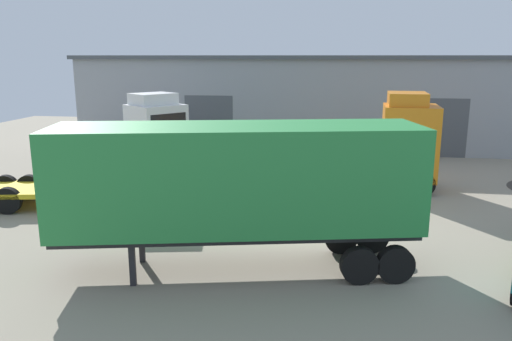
{
  "coord_description": "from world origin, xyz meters",
  "views": [
    {
      "loc": [
        0.87,
        -17.56,
        6.1
      ],
      "look_at": [
        -2.18,
        1.72,
        1.6
      ],
      "focal_mm": 35.0,
      "sensor_mm": 36.0,
      "label": 1
    }
  ],
  "objects_px": {
    "tractor_unit_white": "(152,135)",
    "flatbed_truck_black": "(113,174)",
    "container_trailer_green": "(239,181)",
    "tractor_unit_orange": "(399,144)"
  },
  "relations": [
    {
      "from": "container_trailer_green",
      "to": "tractor_unit_orange",
      "type": "height_order",
      "value": "tractor_unit_orange"
    },
    {
      "from": "flatbed_truck_black",
      "to": "container_trailer_green",
      "type": "bearing_deg",
      "value": -52.21
    },
    {
      "from": "tractor_unit_white",
      "to": "flatbed_truck_black",
      "type": "distance_m",
      "value": 6.48
    },
    {
      "from": "tractor_unit_orange",
      "to": "flatbed_truck_black",
      "type": "xyz_separation_m",
      "value": [
        -11.96,
        -4.59,
        -0.81
      ]
    },
    {
      "from": "tractor_unit_white",
      "to": "tractor_unit_orange",
      "type": "height_order",
      "value": "tractor_unit_orange"
    },
    {
      "from": "tractor_unit_white",
      "to": "container_trailer_green",
      "type": "bearing_deg",
      "value": -21.47
    },
    {
      "from": "tractor_unit_white",
      "to": "flatbed_truck_black",
      "type": "bearing_deg",
      "value": -46.01
    },
    {
      "from": "tractor_unit_white",
      "to": "flatbed_truck_black",
      "type": "height_order",
      "value": "tractor_unit_white"
    },
    {
      "from": "tractor_unit_white",
      "to": "tractor_unit_orange",
      "type": "bearing_deg",
      "value": 29.82
    },
    {
      "from": "tractor_unit_white",
      "to": "tractor_unit_orange",
      "type": "relative_size",
      "value": 1.05
    }
  ]
}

